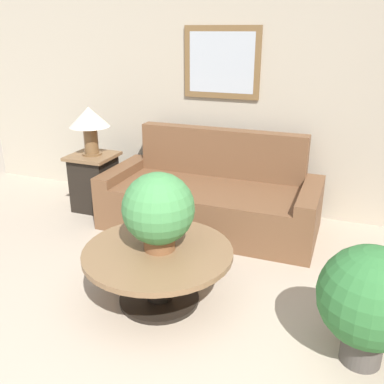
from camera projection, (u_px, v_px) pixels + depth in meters
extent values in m
cube|color=#B2A893|center=(294.00, 93.00, 4.31)|extent=(7.84, 0.06, 2.60)
cube|color=brown|center=(222.00, 63.00, 4.42)|extent=(0.82, 0.03, 0.73)
cube|color=#B2BCC6|center=(221.00, 63.00, 4.41)|extent=(0.70, 0.01, 0.61)
cube|color=brown|center=(209.00, 207.00, 4.33)|extent=(1.78, 0.93, 0.44)
cube|color=brown|center=(222.00, 152.00, 4.50)|extent=(1.78, 0.16, 0.50)
cube|color=brown|center=(124.00, 190.00, 4.64)|extent=(0.18, 0.93, 0.54)
cube|color=brown|center=(308.00, 217.00, 3.98)|extent=(0.18, 0.93, 0.54)
cylinder|color=black|center=(159.00, 298.00, 3.21)|extent=(0.60, 0.60, 0.03)
cylinder|color=black|center=(159.00, 276.00, 3.14)|extent=(0.19, 0.19, 0.36)
cylinder|color=brown|center=(158.00, 252.00, 3.07)|extent=(1.08, 1.08, 0.04)
cube|color=black|center=(95.00, 183.00, 4.76)|extent=(0.41, 0.41, 0.60)
cube|color=brown|center=(92.00, 156.00, 4.65)|extent=(0.48, 0.48, 0.03)
cylinder|color=brown|center=(92.00, 154.00, 4.64)|extent=(0.21, 0.21, 0.02)
cylinder|color=brown|center=(91.00, 140.00, 4.58)|extent=(0.15, 0.15, 0.29)
cone|color=beige|center=(89.00, 117.00, 4.49)|extent=(0.43, 0.43, 0.21)
cylinder|color=brown|center=(159.00, 241.00, 3.05)|extent=(0.23, 0.23, 0.12)
sphere|color=#428447|center=(158.00, 208.00, 2.96)|extent=(0.51, 0.51, 0.51)
cylinder|color=#4C4742|center=(362.00, 345.00, 2.59)|extent=(0.24, 0.24, 0.23)
sphere|color=#2D6B33|center=(370.00, 297.00, 2.47)|extent=(0.61, 0.61, 0.61)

